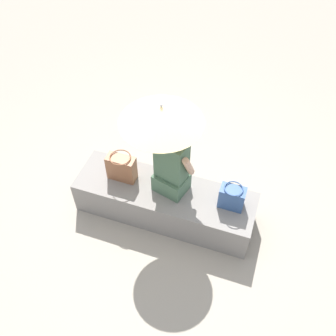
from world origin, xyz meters
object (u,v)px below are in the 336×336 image
object	(u,v)px
parasol	(161,114)
handbag_black	(121,168)
tote_bag_canvas	(232,197)
person_seated	(171,165)

from	to	relation	value
parasol	handbag_black	distance (m)	1.00
handbag_black	tote_bag_canvas	bearing A→B (deg)	0.80
tote_bag_canvas	handbag_black	bearing A→B (deg)	-179.20
person_seated	parasol	distance (m)	0.67
person_seated	parasol	size ratio (longest dim) A/B	0.77
person_seated	handbag_black	size ratio (longest dim) A/B	2.69
handbag_black	tote_bag_canvas	distance (m)	1.24
handbag_black	tote_bag_canvas	size ratio (longest dim) A/B	1.16
person_seated	parasol	world-z (taller)	parasol
parasol	handbag_black	world-z (taller)	parasol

